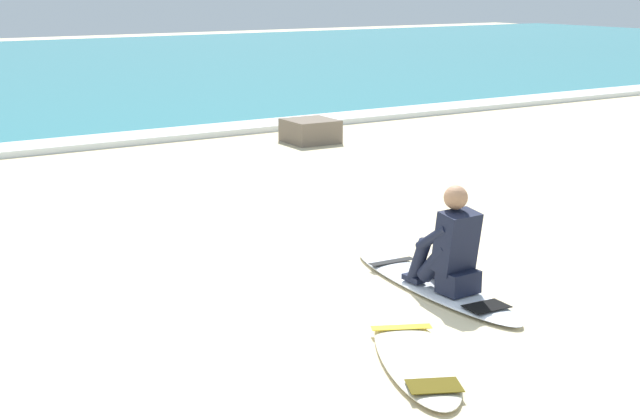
{
  "coord_description": "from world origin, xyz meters",
  "views": [
    {
      "loc": [
        -4.27,
        -6.61,
        2.72
      ],
      "look_at": [
        0.45,
        0.69,
        0.55
      ],
      "focal_mm": 51.42,
      "sensor_mm": 36.0,
      "label": 1
    }
  ],
  "objects_px": {
    "surfboard_spare_near": "(415,357)",
    "surfboard_main": "(433,285)",
    "surfer_seated": "(450,250)",
    "shoreline_rock": "(310,131)"
  },
  "relations": [
    {
      "from": "surfer_seated",
      "to": "shoreline_rock",
      "type": "distance_m",
      "value": 8.12
    },
    {
      "from": "surfboard_main",
      "to": "surfboard_spare_near",
      "type": "height_order",
      "value": "same"
    },
    {
      "from": "shoreline_rock",
      "to": "surfer_seated",
      "type": "bearing_deg",
      "value": -113.57
    },
    {
      "from": "surfboard_spare_near",
      "to": "surfboard_main",
      "type": "bearing_deg",
      "value": 46.04
    },
    {
      "from": "surfer_seated",
      "to": "surfboard_main",
      "type": "bearing_deg",
      "value": 83.23
    },
    {
      "from": "surfboard_main",
      "to": "surfer_seated",
      "type": "height_order",
      "value": "surfer_seated"
    },
    {
      "from": "surfboard_spare_near",
      "to": "surfer_seated",
      "type": "bearing_deg",
      "value": 40.13
    },
    {
      "from": "shoreline_rock",
      "to": "surfboard_main",
      "type": "bearing_deg",
      "value": -114.11
    },
    {
      "from": "surfboard_main",
      "to": "surfboard_spare_near",
      "type": "xyz_separation_m",
      "value": [
        -1.17,
        -1.21,
        0.0
      ]
    },
    {
      "from": "surfer_seated",
      "to": "shoreline_rock",
      "type": "bearing_deg",
      "value": 66.43
    }
  ]
}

